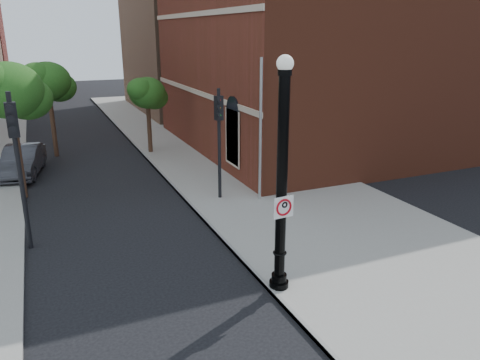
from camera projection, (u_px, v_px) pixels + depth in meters
name	position (u px, v px, depth m)	size (l,w,h in m)	color
ground	(190.00, 298.00, 12.23)	(120.00, 120.00, 0.00)	black
sidewalk_right	(245.00, 170.00, 23.22)	(8.00, 60.00, 0.12)	gray
curb_edge	(167.00, 180.00, 21.72)	(0.10, 60.00, 0.14)	gray
brick_wall_building	(367.00, 38.00, 28.62)	(22.30, 16.30, 12.50)	brown
bg_building_tan_b	(256.00, 27.00, 42.38)	(22.00, 14.00, 14.00)	#8A654B
lamppost	(281.00, 191.00, 11.73)	(0.52, 0.52, 6.15)	black
no_parking_sign	(284.00, 207.00, 11.71)	(0.57, 0.09, 0.57)	white
parked_car	(22.00, 161.00, 22.45)	(1.51, 4.34, 1.43)	#302F35
traffic_signal_left	(16.00, 146.00, 14.04)	(0.34, 0.42, 4.99)	black
traffic_signal_right	(219.00, 127.00, 18.39)	(0.33, 0.39, 4.56)	black
utility_pole	(260.00, 133.00, 18.25)	(0.11, 0.11, 5.74)	#999999
street_tree_a	(11.00, 92.00, 18.35)	(3.09, 2.79, 5.56)	#301E13
street_tree_b	(48.00, 82.00, 24.93)	(2.86, 2.58, 5.15)	#301E13
street_tree_c	(148.00, 94.00, 25.65)	(2.38, 2.15, 4.29)	#301E13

